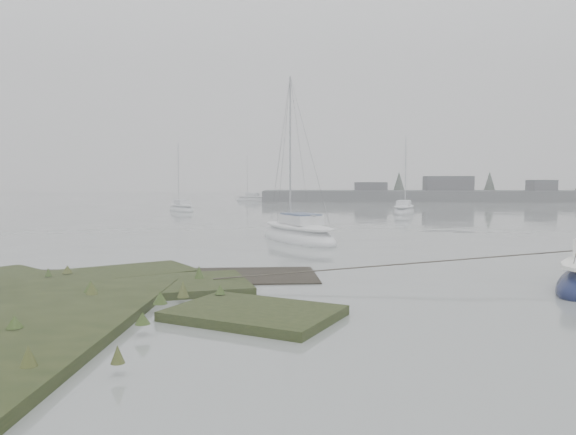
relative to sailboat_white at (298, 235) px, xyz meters
The scene contains 6 objects.
ground 15.50m from the sailboat_white, 94.57° to the left, with size 160.00×160.00×0.00m, color slate.
far_shoreline 53.83m from the sailboat_white, 61.59° to the left, with size 60.00×8.00×4.15m.
sailboat_white is the anchor object (origin of this frame).
sailboat_far_a 26.64m from the sailboat_white, 114.79° to the left, with size 3.91×4.86×6.74m.
sailboat_far_b 23.33m from the sailboat_white, 67.75° to the left, with size 3.13×5.39×7.22m.
sailboat_far_c 47.54m from the sailboat_white, 98.42° to the left, with size 4.83×3.75×6.64m.
Camera 1 is at (1.64, -12.61, 3.08)m, focal length 35.00 mm.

